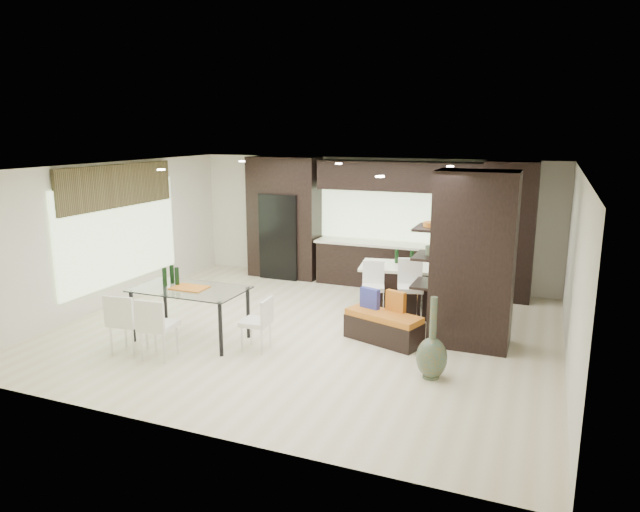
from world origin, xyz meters
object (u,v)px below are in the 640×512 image
at_px(stool_right, 449,304).
at_px(chair_far, 128,325).
at_px(chair_end, 256,326).
at_px(stool_mid, 410,300).
at_px(floor_vase, 433,338).
at_px(bench, 383,327).
at_px(dining_table, 191,314).
at_px(kitchen_island, 420,290).
at_px(stool_left, 373,298).
at_px(chair_near, 159,330).

height_order(stool_right, chair_far, stool_right).
distance_m(chair_far, chair_end, 1.90).
distance_m(stool_mid, floor_vase, 2.03).
xyz_separation_m(stool_right, bench, (-0.87, -0.83, -0.25)).
distance_m(stool_mid, dining_table, 3.62).
xyz_separation_m(kitchen_island, stool_left, (-0.65, -0.75, -0.02)).
height_order(kitchen_island, chair_far, kitchen_island).
bearing_deg(bench, chair_far, -132.74).
xyz_separation_m(stool_left, bench, (0.44, -0.85, -0.19)).
relative_size(bench, chair_far, 1.43).
bearing_deg(stool_left, bench, -79.52).
xyz_separation_m(bench, chair_end, (-1.70, -1.05, 0.14)).
bearing_deg(floor_vase, stool_left, 126.33).
distance_m(chair_near, chair_far, 0.55).
height_order(floor_vase, chair_near, floor_vase).
bearing_deg(kitchen_island, dining_table, -148.57).
distance_m(stool_right, floor_vase, 1.88).
bearing_deg(chair_near, dining_table, 84.29).
height_order(bench, chair_near, chair_near).
xyz_separation_m(stool_left, stool_right, (1.31, -0.03, 0.06)).
bearing_deg(dining_table, stool_left, 37.97).
height_order(bench, floor_vase, floor_vase).
bearing_deg(bench, stool_left, 135.73).
bearing_deg(chair_far, chair_near, -7.44).
bearing_deg(stool_left, floor_vase, -70.23).
bearing_deg(floor_vase, dining_table, 179.99).
height_order(stool_left, chair_near, chair_near).
bearing_deg(stool_right, chair_far, -127.11).
relative_size(dining_table, chair_far, 2.04).
height_order(stool_left, dining_table, stool_left).
bearing_deg(stool_right, chair_end, -123.04).
height_order(stool_mid, chair_near, stool_mid).
bearing_deg(chair_end, stool_left, -37.33).
xyz_separation_m(dining_table, chair_near, (0.00, -0.81, 0.01)).
distance_m(stool_mid, stool_right, 0.65).
bearing_deg(chair_end, chair_near, 120.95).
relative_size(stool_left, stool_mid, 0.91).
bearing_deg(dining_table, floor_vase, -0.14).
bearing_deg(chair_end, stool_right, -57.63).
bearing_deg(chair_far, stool_left, 34.80).
relative_size(stool_left, dining_table, 0.48).
xyz_separation_m(stool_left, chair_far, (-2.98, -2.72, 0.01)).
relative_size(stool_right, dining_table, 0.55).
distance_m(bench, chair_end, 2.00).
bearing_deg(stool_mid, stool_left, 161.82).
bearing_deg(stool_left, dining_table, -158.47).
bearing_deg(stool_left, kitchen_island, 32.21).
height_order(stool_mid, chair_far, stool_mid).
height_order(stool_left, chair_far, chair_far).
relative_size(kitchen_island, chair_near, 2.47).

